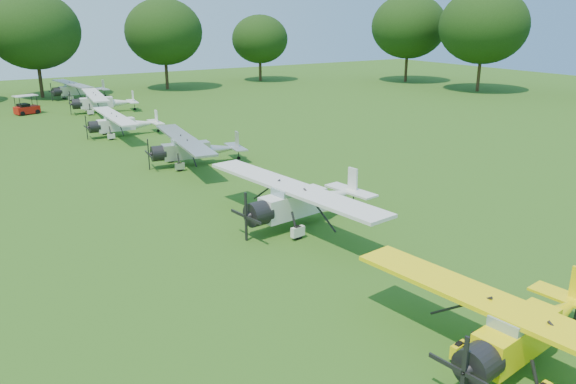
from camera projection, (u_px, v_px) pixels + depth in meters
name	position (u px, v px, depth m)	size (l,w,h in m)	color
ground	(301.00, 240.00, 26.46)	(160.00, 160.00, 0.00)	#2B5314
tree_belt	(365.00, 62.00, 25.95)	(137.36, 130.27, 14.52)	#332513
aircraft_2	(527.00, 326.00, 16.75)	(7.09, 11.26, 2.21)	yellow
aircraft_3	(302.00, 198.00, 28.05)	(7.60, 12.06, 2.37)	silver
aircraft_4	(193.00, 147.00, 39.22)	(6.87, 10.91, 2.14)	silver
aircraft_5	(122.00, 122.00, 48.56)	(6.49, 10.31, 2.04)	silver
aircraft_6	(101.00, 101.00, 59.97)	(7.01, 11.14, 2.19)	silver
aircraft_7	(77.00, 89.00, 69.68)	(6.93, 11.02, 2.16)	silver
golf_cart	(26.00, 108.00, 59.11)	(2.63, 2.02, 1.99)	#B6140D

